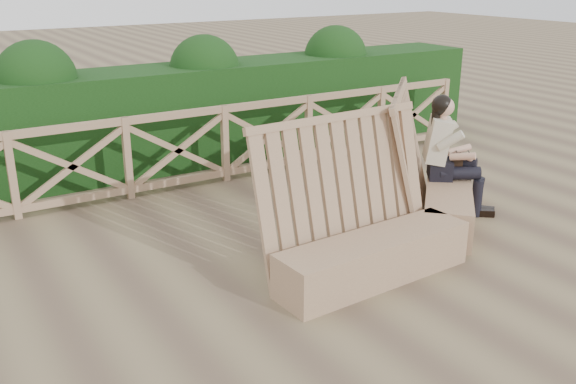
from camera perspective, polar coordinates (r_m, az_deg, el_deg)
ground at (r=6.24m, az=3.11°, el=-8.62°), size 60.00×60.00×0.00m
bench at (r=7.18m, az=10.66°, el=-1.63°), size 3.80×2.21×1.58m
woman at (r=8.11m, az=14.04°, el=3.50°), size 0.89×0.84×1.49m
guardrail at (r=8.93m, az=-9.76°, el=3.67°), size 10.10×0.09×1.10m
hedge at (r=9.98m, az=-12.49°, el=6.30°), size 12.00×1.20×1.50m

